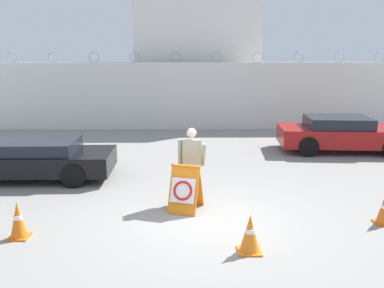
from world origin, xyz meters
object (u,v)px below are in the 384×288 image
at_px(security_guard, 192,161).
at_px(traffic_cone_mid, 18,220).
at_px(traffic_cone_far, 384,209).
at_px(traffic_cone_near, 250,234).
at_px(parked_car_front_coupe, 30,159).
at_px(parked_car_far_side, 342,134).
at_px(barricade_sign, 185,188).

bearing_deg(security_guard, traffic_cone_mid, -153.09).
distance_m(security_guard, traffic_cone_far, 4.30).
xyz_separation_m(traffic_cone_near, parked_car_front_coupe, (-5.55, 4.61, 0.23)).
height_order(security_guard, parked_car_far_side, security_guard).
xyz_separation_m(traffic_cone_near, traffic_cone_mid, (-4.37, 0.64, 0.01)).
distance_m(barricade_sign, traffic_cone_near, 2.39).
bearing_deg(traffic_cone_near, traffic_cone_mid, 171.63).
distance_m(traffic_cone_near, traffic_cone_far, 3.24).
xyz_separation_m(traffic_cone_mid, traffic_cone_far, (7.36, 0.61, -0.03)).
bearing_deg(security_guard, barricade_sign, -108.38).
bearing_deg(parked_car_far_side, traffic_cone_mid, -136.28).
bearing_deg(security_guard, parked_car_far_side, 39.56).
relative_size(barricade_sign, traffic_cone_far, 1.58).
distance_m(traffic_cone_near, traffic_cone_mid, 4.42).
bearing_deg(security_guard, parked_car_front_coupe, 152.56).
height_order(parked_car_front_coupe, parked_car_far_side, parked_car_far_side).
bearing_deg(parked_car_far_side, barricade_sign, -129.70).
xyz_separation_m(traffic_cone_mid, parked_car_far_side, (8.83, 7.29, 0.29)).
height_order(barricade_sign, traffic_cone_far, barricade_sign).
bearing_deg(parked_car_front_coupe, traffic_cone_far, 157.85).
bearing_deg(traffic_cone_mid, traffic_cone_near, -8.37).
relative_size(barricade_sign, traffic_cone_near, 1.50).
relative_size(security_guard, parked_car_far_side, 0.38).
height_order(barricade_sign, parked_car_far_side, parked_car_far_side).
relative_size(traffic_cone_near, parked_car_far_side, 0.15).
distance_m(security_guard, parked_car_far_side, 7.60).
distance_m(security_guard, parked_car_front_coupe, 4.95).
bearing_deg(traffic_cone_far, barricade_sign, 168.68).
bearing_deg(traffic_cone_mid, parked_car_front_coupe, 106.54).
bearing_deg(traffic_cone_near, barricade_sign, 119.22).
bearing_deg(parked_car_far_side, parked_car_front_coupe, -157.47).
relative_size(security_guard, traffic_cone_mid, 2.45).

